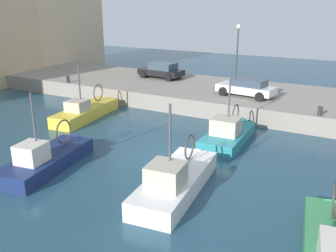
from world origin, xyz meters
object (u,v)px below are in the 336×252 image
at_px(parked_car_black, 162,70).
at_px(fishing_boat_teal, 230,137).
at_px(quay_streetlamp, 238,45).
at_px(fishing_boat_yellow, 89,115).
at_px(fishing_boat_white, 178,185).
at_px(parked_car_white, 247,87).
at_px(fishing_boat_navy, 52,163).
at_px(mooring_bollard_mid, 68,79).
at_px(mooring_bollard_south, 320,111).

bearing_deg(parked_car_black, fishing_boat_teal, -132.71).
distance_m(parked_car_black, quay_streetlamp, 7.27).
xyz_separation_m(fishing_boat_yellow, quay_streetlamp, (9.49, -7.38, 4.35)).
distance_m(fishing_boat_white, quay_streetlamp, 16.69).
xyz_separation_m(fishing_boat_teal, parked_car_white, (6.01, 0.99, 1.71)).
height_order(fishing_boat_white, quay_streetlamp, quay_streetlamp).
bearing_deg(fishing_boat_navy, mooring_bollard_mid, 39.70).
xyz_separation_m(parked_car_white, mooring_bollard_mid, (-2.56, 14.67, -0.39)).
height_order(parked_car_white, quay_streetlamp, quay_streetlamp).
height_order(fishing_boat_teal, quay_streetlamp, quay_streetlamp).
relative_size(fishing_boat_teal, quay_streetlamp, 1.17).
relative_size(fishing_boat_teal, parked_car_white, 1.33).
bearing_deg(fishing_boat_white, fishing_boat_yellow, 58.58).
bearing_deg(fishing_boat_navy, parked_car_white, -21.82).
bearing_deg(parked_car_black, mooring_bollard_south, -111.41).
bearing_deg(mooring_bollard_south, quay_streetlamp, 52.02).
distance_m(fishing_boat_teal, parked_car_white, 6.33).
height_order(parked_car_black, mooring_bollard_south, parked_car_black).
bearing_deg(parked_car_white, fishing_boat_yellow, 124.57).
xyz_separation_m(fishing_boat_navy, quay_streetlamp, (16.74, -3.56, 4.34)).
relative_size(fishing_boat_yellow, mooring_bollard_mid, 12.66).
xyz_separation_m(fishing_boat_teal, mooring_bollard_mid, (3.45, 15.66, 1.32)).
xyz_separation_m(fishing_boat_teal, parked_car_black, (8.96, 9.71, 1.75)).
relative_size(fishing_boat_teal, parked_car_black, 1.38).
xyz_separation_m(fishing_boat_navy, parked_car_black, (16.60, 3.25, 1.79)).
bearing_deg(quay_streetlamp, mooring_bollard_mid, 113.88).
bearing_deg(fishing_boat_teal, mooring_bollard_south, -51.51).
distance_m(fishing_boat_navy, parked_car_black, 17.01).
height_order(fishing_boat_white, mooring_bollard_mid, fishing_boat_white).
height_order(fishing_boat_navy, mooring_bollard_south, fishing_boat_navy).
height_order(fishing_boat_white, mooring_bollard_south, fishing_boat_white).
height_order(parked_car_black, parked_car_white, parked_car_black).
bearing_deg(fishing_boat_yellow, mooring_bollard_mid, 54.49).
bearing_deg(fishing_boat_yellow, fishing_boat_navy, -152.20).
xyz_separation_m(fishing_boat_yellow, mooring_bollard_mid, (3.84, 5.38, 1.37)).
height_order(fishing_boat_yellow, parked_car_white, fishing_boat_yellow).
distance_m(mooring_bollard_south, quay_streetlamp, 9.65).
bearing_deg(fishing_boat_white, mooring_bollard_mid, 57.14).
xyz_separation_m(fishing_boat_navy, parked_car_white, (13.65, -5.47, 1.75)).
bearing_deg(mooring_bollard_south, mooring_bollard_mid, 90.00).
bearing_deg(fishing_boat_teal, parked_car_white, 9.32).
distance_m(fishing_boat_white, mooring_bollard_south, 11.11).
distance_m(fishing_boat_teal, quay_streetlamp, 10.48).
xyz_separation_m(parked_car_black, mooring_bollard_mid, (-5.51, 5.95, -0.43)).
bearing_deg(quay_streetlamp, fishing_boat_teal, -162.36).
bearing_deg(mooring_bollard_mid, parked_car_white, -80.11).
bearing_deg(mooring_bollard_mid, quay_streetlamp, -66.12).
bearing_deg(mooring_bollard_south, fishing_boat_white, 157.50).
xyz_separation_m(parked_car_black, mooring_bollard_south, (-5.51, -14.05, -0.43)).
xyz_separation_m(fishing_boat_navy, mooring_bollard_south, (11.09, -10.79, 1.36)).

